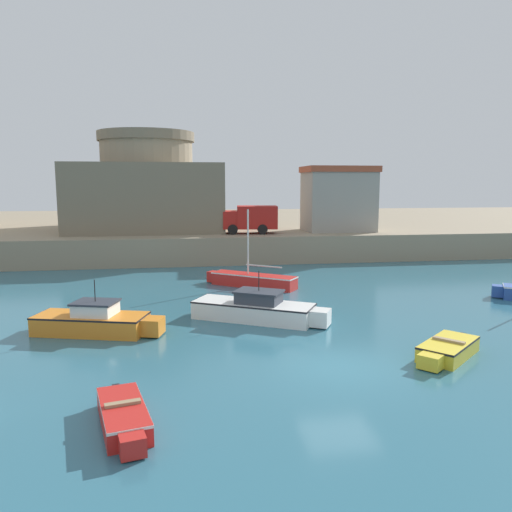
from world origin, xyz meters
TOP-DOWN VIEW (x-y plane):
  - ground_plane at (0.00, 0.00)m, footprint 200.00×200.00m
  - quay_seawall at (0.00, 41.06)m, footprint 120.00×40.00m
  - dinghy_yellow_0 at (4.03, 0.22)m, footprint 3.20×2.96m
  - motorboat_white_1 at (-1.89, 6.03)m, footprint 6.08×4.21m
  - motorboat_orange_2 at (-8.77, 5.07)m, footprint 5.45×2.89m
  - dinghy_red_3 at (-6.75, -3.31)m, footprint 1.68×3.42m
  - sailboat_red_6 at (-1.06, 13.39)m, footprint 5.20×4.15m
  - fortress at (-8.00, 29.80)m, footprint 12.58×12.58m
  - harbor_shed_mid_row at (8.00, 25.21)m, footprint 5.87×4.27m
  - truck_on_quay at (0.39, 24.17)m, footprint 4.51×2.59m

SIDE VIEW (x-z plane):
  - ground_plane at x=0.00m, z-range 0.00..0.00m
  - dinghy_red_3 at x=-6.75m, z-range -0.01..0.62m
  - dinghy_yellow_0 at x=4.03m, z-range -0.01..0.62m
  - sailboat_red_6 at x=-1.06m, z-range -1.88..2.73m
  - motorboat_orange_2 at x=-8.77m, z-range -0.61..1.64m
  - motorboat_white_1 at x=-1.89m, z-range -0.61..1.66m
  - quay_seawall at x=0.00m, z-range 0.00..2.11m
  - truck_on_quay at x=0.39m, z-range 2.23..4.43m
  - harbor_shed_mid_row at x=8.00m, z-range 2.14..7.54m
  - fortress at x=-8.00m, z-range 1.26..9.65m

